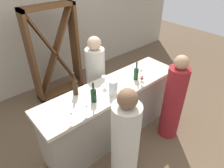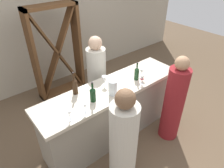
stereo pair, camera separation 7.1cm
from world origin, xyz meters
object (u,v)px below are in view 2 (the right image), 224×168
object	(u,v)px
wine_glass_near_center	(85,106)
person_server_behind	(97,82)
wine_glass_near_right	(69,113)
wine_bottle_second_left_dark_green	(93,94)
wine_bottle_leftmost_amber_brown	(75,86)
wine_rack	(57,53)
wine_glass_near_left	(142,78)
person_center_guest	(174,103)
wine_glass_far_left	(142,72)
water_pitcher	(113,88)
person_left_guest	(123,143)
wine_bottle_center_olive_green	(137,73)
wine_glass_far_center	(105,79)

from	to	relation	value
wine_glass_near_center	person_server_behind	bearing A→B (deg)	47.18
wine_glass_near_right	wine_bottle_second_left_dark_green	bearing A→B (deg)	17.18
wine_bottle_leftmost_amber_brown	wine_bottle_second_left_dark_green	bearing A→B (deg)	-72.32
wine_rack	wine_glass_near_left	size ratio (longest dim) A/B	11.77
person_center_guest	person_server_behind	bearing A→B (deg)	22.98
wine_glass_near_left	wine_glass_far_left	bearing A→B (deg)	44.98
wine_glass_near_left	water_pitcher	world-z (taller)	water_pitcher
wine_bottle_second_left_dark_green	person_server_behind	size ratio (longest dim) A/B	0.19
wine_glass_near_right	person_center_guest	bearing A→B (deg)	-13.66
wine_glass_far_left	water_pitcher	bearing A→B (deg)	-176.12
wine_glass_far_left	wine_glass_near_center	bearing A→B (deg)	-173.68
wine_glass_near_right	person_server_behind	size ratio (longest dim) A/B	0.10
wine_glass_near_center	person_left_guest	size ratio (longest dim) A/B	0.10
wine_rack	wine_glass_far_left	xyz separation A→B (m)	(0.53, -1.75, 0.16)
wine_glass_near_right	person_left_guest	bearing A→B (deg)	-48.59
water_pitcher	person_server_behind	bearing A→B (deg)	72.02
wine_rack	wine_glass_near_center	world-z (taller)	wine_rack
wine_rack	wine_bottle_second_left_dark_green	size ratio (longest dim) A/B	6.40
wine_bottle_center_olive_green	wine_glass_near_center	world-z (taller)	wine_bottle_center_olive_green
wine_rack	person_server_behind	world-z (taller)	wine_rack
wine_glass_near_right	wine_glass_far_left	size ratio (longest dim) A/B	0.96
wine_glass_near_right	water_pitcher	size ratio (longest dim) A/B	0.72
person_left_guest	wine_glass_near_left	bearing A→B (deg)	-40.85
wine_glass_near_left	person_left_guest	size ratio (longest dim) A/B	0.11
person_center_guest	wine_glass_near_right	bearing A→B (deg)	71.71
wine_bottle_leftmost_amber_brown	person_server_behind	xyz separation A→B (m)	(0.61, 0.36, -0.37)
wine_rack	person_server_behind	size ratio (longest dim) A/B	1.20
wine_glass_near_right	wine_glass_far_center	size ratio (longest dim) A/B	1.00
wine_glass_near_center	person_center_guest	xyz separation A→B (m)	(1.32, -0.37, -0.39)
wine_bottle_center_olive_green	wine_glass_near_center	bearing A→B (deg)	-171.91
wine_bottle_center_olive_green	wine_glass_near_right	size ratio (longest dim) A/B	1.92
wine_bottle_leftmost_amber_brown	wine_glass_near_center	world-z (taller)	wine_bottle_leftmost_amber_brown
wine_bottle_leftmost_amber_brown	wine_glass_near_center	bearing A→B (deg)	-104.91
wine_glass_far_center	person_center_guest	distance (m)	1.11
wine_glass_near_center	person_center_guest	distance (m)	1.42
wine_bottle_second_left_dark_green	wine_glass_far_center	xyz separation A→B (m)	(0.34, 0.19, -0.00)
person_left_guest	wine_glass_near_center	bearing A→B (deg)	41.60
person_left_guest	person_server_behind	bearing A→B (deg)	-4.64
wine_bottle_leftmost_amber_brown	wine_bottle_center_olive_green	world-z (taller)	wine_bottle_leftmost_amber_brown
person_left_guest	person_server_behind	size ratio (longest dim) A/B	0.95
water_pitcher	person_left_guest	bearing A→B (deg)	-117.88
person_server_behind	wine_bottle_center_olive_green	bearing A→B (deg)	14.29
water_pitcher	wine_rack	bearing A→B (deg)	87.94
water_pitcher	person_left_guest	distance (m)	0.73
wine_glass_near_right	water_pitcher	world-z (taller)	water_pitcher
wine_glass_near_center	person_left_guest	world-z (taller)	person_left_guest
wine_bottle_center_olive_green	wine_glass_near_right	distance (m)	1.22
person_left_guest	person_center_guest	xyz separation A→B (m)	(1.11, 0.10, -0.00)
wine_glass_far_left	wine_glass_near_right	bearing A→B (deg)	-174.71
water_pitcher	person_server_behind	world-z (taller)	person_server_behind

